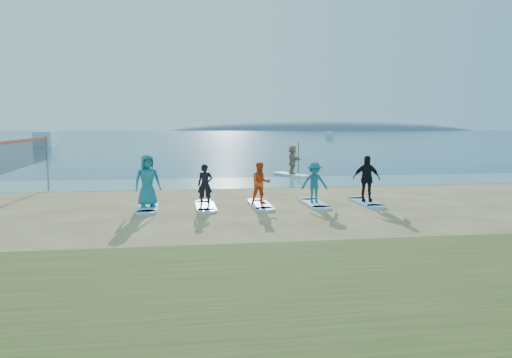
{
  "coord_description": "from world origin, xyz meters",
  "views": [
    {
      "loc": [
        -1.69,
        -15.32,
        2.97
      ],
      "look_at": [
        1.03,
        2.0,
        1.1
      ],
      "focal_mm": 35.0,
      "sensor_mm": 36.0,
      "label": 1
    }
  ],
  "objects": [
    {
      "name": "boat_offshore_b",
      "position": [
        35.07,
        102.94,
        0.0
      ],
      "size": [
        3.62,
        7.0,
        1.47
      ],
      "primitive_type": "cube",
      "rotation": [
        0.0,
        0.0,
        -0.29
      ],
      "color": "silver",
      "rests_on": "ground"
    },
    {
      "name": "shallow_water",
      "position": [
        0.0,
        10.5,
        0.01
      ],
      "size": [
        600.0,
        600.0,
        0.0
      ],
      "primitive_type": "plane",
      "color": "teal",
      "rests_on": "ground"
    },
    {
      "name": "ocean",
      "position": [
        0.0,
        160.0,
        0.01
      ],
      "size": [
        600.0,
        600.0,
        0.0
      ],
      "primitive_type": "plane",
      "color": "navy",
      "rests_on": "ground"
    },
    {
      "name": "student_4",
      "position": [
        5.43,
        2.75,
        0.97
      ],
      "size": [
        1.08,
        0.58,
        1.76
      ],
      "primitive_type": "imported",
      "rotation": [
        0.0,
        0.0,
        -0.16
      ],
      "color": "black",
      "rests_on": "surfboard_4"
    },
    {
      "name": "volleyball_net",
      "position": [
        -7.48,
        4.56,
        1.9
      ],
      "size": [
        0.54,
        9.08,
        2.5
      ],
      "rotation": [
        0.0,
        0.0,
        0.05
      ],
      "color": "gray",
      "rests_on": "ground"
    },
    {
      "name": "island_ridge",
      "position": [
        95.0,
        300.0,
        0.0
      ],
      "size": [
        220.0,
        56.0,
        18.0
      ],
      "primitive_type": "ellipsoid",
      "color": "slate",
      "rests_on": "ground"
    },
    {
      "name": "surfboard_1",
      "position": [
        -0.73,
        2.75,
        0.04
      ],
      "size": [
        0.7,
        2.2,
        0.09
      ],
      "primitive_type": "cube",
      "color": "#A0CCF8",
      "rests_on": "ground"
    },
    {
      "name": "student_0",
      "position": [
        -2.78,
        2.75,
        1.02
      ],
      "size": [
        1.04,
        0.81,
        1.86
      ],
      "primitive_type": "imported",
      "rotation": [
        0.0,
        0.0,
        0.27
      ],
      "color": "teal",
      "rests_on": "surfboard_0"
    },
    {
      "name": "surfboard_2",
      "position": [
        1.33,
        2.75,
        0.04
      ],
      "size": [
        0.7,
        2.2,
        0.09
      ],
      "primitive_type": "cube",
      "color": "#A0CCF8",
      "rests_on": "ground"
    },
    {
      "name": "paddleboarder",
      "position": [
        5.06,
        13.59,
        0.97
      ],
      "size": [
        0.67,
        1.62,
        1.7
      ],
      "primitive_type": "imported",
      "rotation": [
        0.0,
        0.0,
        1.68
      ],
      "color": "tan",
      "rests_on": "paddleboard"
    },
    {
      "name": "ground",
      "position": [
        0.0,
        0.0,
        0.0
      ],
      "size": [
        600.0,
        600.0,
        0.0
      ],
      "primitive_type": "plane",
      "color": "tan",
      "rests_on": "ground"
    },
    {
      "name": "student_1",
      "position": [
        -0.73,
        2.75,
        0.84
      ],
      "size": [
        0.57,
        0.39,
        1.5
      ],
      "primitive_type": "imported",
      "rotation": [
        0.0,
        0.0,
        -0.06
      ],
      "color": "black",
      "rests_on": "surfboard_1"
    },
    {
      "name": "student_3",
      "position": [
        3.38,
        2.75,
        0.85
      ],
      "size": [
        1.04,
        0.68,
        1.52
      ],
      "primitive_type": "imported",
      "rotation": [
        0.0,
        0.0,
        -0.12
      ],
      "color": "#1A667E",
      "rests_on": "surfboard_3"
    },
    {
      "name": "boat_offshore_a",
      "position": [
        -20.87,
        62.57,
        0.0
      ],
      "size": [
        3.32,
        9.39,
        2.15
      ],
      "primitive_type": "cube",
      "rotation": [
        0.0,
        0.0,
        0.1
      ],
      "color": "silver",
      "rests_on": "ground"
    },
    {
      "name": "student_2",
      "position": [
        1.33,
        2.75,
        0.86
      ],
      "size": [
        0.8,
        0.65,
        1.55
      ],
      "primitive_type": "imported",
      "rotation": [
        0.0,
        0.0,
        0.09
      ],
      "color": "#E34D17",
      "rests_on": "surfboard_2"
    },
    {
      "name": "surfboard_4",
      "position": [
        5.43,
        2.75,
        0.04
      ],
      "size": [
        0.7,
        2.2,
        0.09
      ],
      "primitive_type": "cube",
      "color": "#A0CCF8",
      "rests_on": "ground"
    },
    {
      "name": "surfboard_0",
      "position": [
        -2.78,
        2.75,
        0.04
      ],
      "size": [
        0.7,
        2.2,
        0.09
      ],
      "primitive_type": "cube",
      "color": "#A0CCF8",
      "rests_on": "ground"
    },
    {
      "name": "paddleboard",
      "position": [
        5.06,
        13.59,
        0.06
      ],
      "size": [
        1.85,
        3.03,
        0.12
      ],
      "primitive_type": "cube",
      "rotation": [
        0.0,
        0.0,
        0.42
      ],
      "color": "silver",
      "rests_on": "ground"
    },
    {
      "name": "surfboard_3",
      "position": [
        3.38,
        2.75,
        0.04
      ],
      "size": [
        0.7,
        2.2,
        0.09
      ],
      "primitive_type": "cube",
      "color": "#A0CCF8",
      "rests_on": "ground"
    }
  ]
}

